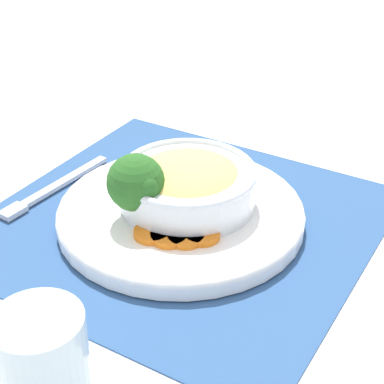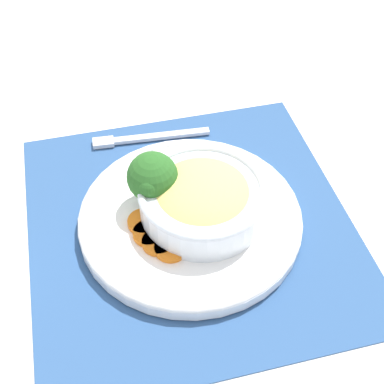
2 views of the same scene
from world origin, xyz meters
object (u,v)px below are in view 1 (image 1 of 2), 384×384
object	(u,v)px
bowl	(188,183)
fork	(46,192)
broccoli_floret	(136,183)
water_glass	(44,367)

from	to	relation	value
bowl	fork	bearing A→B (deg)	15.80
fork	broccoli_floret	bearing A→B (deg)	-177.61
bowl	broccoli_floret	size ratio (longest dim) A/B	2.03
broccoli_floret	bowl	bearing A→B (deg)	-120.64
bowl	fork	distance (m)	0.19
broccoli_floret	water_glass	size ratio (longest dim) A/B	0.86
broccoli_floret	water_glass	bearing A→B (deg)	107.38
broccoli_floret	water_glass	distance (m)	0.26
water_glass	broccoli_floret	bearing A→B (deg)	-72.62
broccoli_floret	fork	size ratio (longest dim) A/B	0.45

